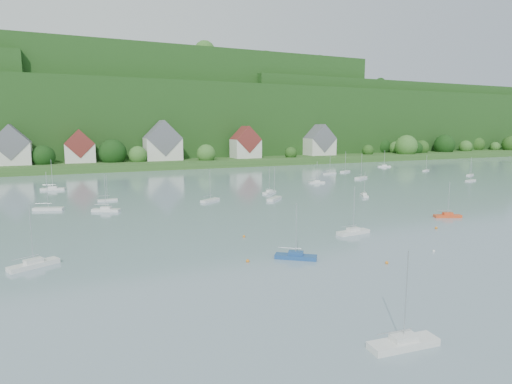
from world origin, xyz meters
The scene contains 18 objects.
far_shore_strip centered at (0.00, 200.00, 1.50)m, with size 600.00×60.00×3.00m, color #2E5720.
forested_ridge centered at (0.39, 268.57, 22.89)m, with size 620.00×181.22×69.89m.
village_building_0 centered at (-55.00, 187.00, 9.51)m, with size 14.00×10.40×16.00m.
village_building_1 centered at (-30.00, 189.00, 8.75)m, with size 12.00×9.36×14.00m.
village_building_2 centered at (5.00, 188.00, 10.27)m, with size 16.00×11.44×18.00m.
village_building_3 centered at (45.00, 186.00, 9.43)m, with size 13.00×10.40×15.50m.
village_building_4 centered at (90.00, 190.00, 9.59)m, with size 15.00×10.40×16.50m.
near_sailboat_0 centered at (-11.77, 17.31, 0.44)m, with size 6.10×2.18×8.07m.
near_sailboat_1 centered at (-8.13, 41.46, 0.42)m, with size 5.46×4.64×7.61m.
near_sailboat_3 centered at (7.37, 49.52, 0.43)m, with size 6.05×2.14×8.01m.
near_sailboat_5 centered at (32.75, 52.95, 0.41)m, with size 5.39×3.35×7.06m.
near_sailboat_6 centered at (-40.31, 52.03, 0.44)m, with size 6.16×4.25×8.17m.
mooring_buoy_0 centered at (1.72, 34.79, 0.00)m, with size 0.45×0.45×0.45m, color orange.
mooring_buoy_1 centered at (11.48, 36.24, 0.00)m, with size 0.41×0.41×0.41m, color white.
mooring_buoy_2 centered at (23.06, 46.68, 0.00)m, with size 0.49×0.49×0.49m, color orange.
mooring_buoy_3 centered at (-10.10, 55.01, 0.00)m, with size 0.44×0.44×0.44m, color orange.
mooring_buoy_5 centered at (-14.61, 42.86, 0.00)m, with size 0.48×0.48×0.48m, color orange.
far_sailboat_cluster centered at (9.41, 113.11, 0.37)m, with size 191.37×71.67×8.71m.
Camera 1 is at (-35.82, -7.29, 17.56)m, focal length 29.99 mm.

